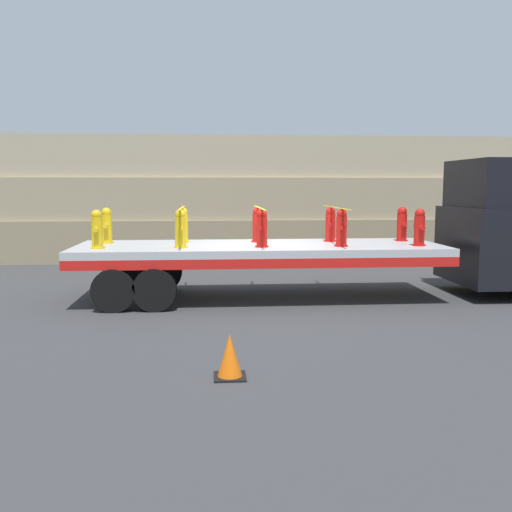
# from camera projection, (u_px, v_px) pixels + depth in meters

# --- Properties ---
(ground_plane) EXTENTS (120.00, 120.00, 0.00)m
(ground_plane) POSITION_uv_depth(u_px,v_px,m) (259.00, 298.00, 12.77)
(ground_plane) COLOR #38383A
(rock_cliff) EXTENTS (60.00, 3.30, 4.15)m
(rock_cliff) POSITION_uv_depth(u_px,v_px,m) (241.00, 198.00, 20.06)
(rock_cliff) COLOR gray
(rock_cliff) RESTS_ON ground_plane
(truck_cab) EXTENTS (2.56, 2.57, 3.08)m
(truck_cab) POSITION_uv_depth(u_px,v_px,m) (511.00, 229.00, 13.05)
(truck_cab) COLOR black
(truck_cab) RESTS_ON ground_plane
(flatbed_trailer) EXTENTS (8.03, 2.66, 1.20)m
(flatbed_trailer) POSITION_uv_depth(u_px,v_px,m) (236.00, 255.00, 12.61)
(flatbed_trailer) COLOR #B2B2B7
(flatbed_trailer) RESTS_ON ground_plane
(fire_hydrant_yellow_near_0) EXTENTS (0.29, 0.45, 0.80)m
(fire_hydrant_yellow_near_0) POSITION_uv_depth(u_px,v_px,m) (97.00, 230.00, 11.75)
(fire_hydrant_yellow_near_0) COLOR gold
(fire_hydrant_yellow_near_0) RESTS_ON flatbed_trailer
(fire_hydrant_yellow_far_0) EXTENTS (0.29, 0.45, 0.80)m
(fire_hydrant_yellow_far_0) POSITION_uv_depth(u_px,v_px,m) (107.00, 226.00, 12.86)
(fire_hydrant_yellow_far_0) COLOR gold
(fire_hydrant_yellow_far_0) RESTS_ON flatbed_trailer
(fire_hydrant_yellow_near_1) EXTENTS (0.29, 0.45, 0.80)m
(fire_hydrant_yellow_near_1) POSITION_uv_depth(u_px,v_px,m) (180.00, 229.00, 11.88)
(fire_hydrant_yellow_near_1) COLOR gold
(fire_hydrant_yellow_near_1) RESTS_ON flatbed_trailer
(fire_hydrant_yellow_far_1) EXTENTS (0.29, 0.45, 0.80)m
(fire_hydrant_yellow_far_1) POSITION_uv_depth(u_px,v_px,m) (183.00, 226.00, 13.00)
(fire_hydrant_yellow_far_1) COLOR gold
(fire_hydrant_yellow_far_1) RESTS_ON flatbed_trailer
(fire_hydrant_red_near_2) EXTENTS (0.29, 0.45, 0.80)m
(fire_hydrant_red_near_2) POSITION_uv_depth(u_px,v_px,m) (262.00, 229.00, 12.02)
(fire_hydrant_red_near_2) COLOR red
(fire_hydrant_red_near_2) RESTS_ON flatbed_trailer
(fire_hydrant_red_far_2) EXTENTS (0.29, 0.45, 0.80)m
(fire_hydrant_red_far_2) POSITION_uv_depth(u_px,v_px,m) (257.00, 225.00, 13.14)
(fire_hydrant_red_far_2) COLOR red
(fire_hydrant_red_far_2) RESTS_ON flatbed_trailer
(fire_hydrant_red_near_3) EXTENTS (0.29, 0.45, 0.80)m
(fire_hydrant_red_near_3) POSITION_uv_depth(u_px,v_px,m) (341.00, 228.00, 12.16)
(fire_hydrant_red_near_3) COLOR red
(fire_hydrant_red_near_3) RESTS_ON flatbed_trailer
(fire_hydrant_red_far_3) EXTENTS (0.29, 0.45, 0.80)m
(fire_hydrant_red_far_3) POSITION_uv_depth(u_px,v_px,m) (330.00, 225.00, 13.27)
(fire_hydrant_red_far_3) COLOR red
(fire_hydrant_red_far_3) RESTS_ON flatbed_trailer
(fire_hydrant_red_near_4) EXTENTS (0.29, 0.45, 0.80)m
(fire_hydrant_red_near_4) POSITION_uv_depth(u_px,v_px,m) (419.00, 228.00, 12.29)
(fire_hydrant_red_near_4) COLOR red
(fire_hydrant_red_near_4) RESTS_ON flatbed_trailer
(fire_hydrant_red_far_4) EXTENTS (0.29, 0.45, 0.80)m
(fire_hydrant_red_far_4) POSITION_uv_depth(u_px,v_px,m) (402.00, 224.00, 13.41)
(fire_hydrant_red_far_4) COLOR red
(fire_hydrant_red_far_4) RESTS_ON flatbed_trailer
(cargo_strap_rear) EXTENTS (0.05, 2.77, 0.01)m
(cargo_strap_rear) POSITION_uv_depth(u_px,v_px,m) (181.00, 208.00, 12.39)
(cargo_strap_rear) COLOR yellow
(cargo_strap_rear) RESTS_ON fire_hydrant_yellow_near_1
(cargo_strap_middle) EXTENTS (0.05, 2.77, 0.01)m
(cargo_strap_middle) POSITION_uv_depth(u_px,v_px,m) (260.00, 208.00, 12.53)
(cargo_strap_middle) COLOR yellow
(cargo_strap_middle) RESTS_ON fire_hydrant_red_near_2
(cargo_strap_front) EXTENTS (0.05, 2.77, 0.01)m
(cargo_strap_front) POSITION_uv_depth(u_px,v_px,m) (336.00, 208.00, 12.66)
(cargo_strap_front) COLOR yellow
(cargo_strap_front) RESTS_ON fire_hydrant_red_near_3
(traffic_cone) EXTENTS (0.42, 0.42, 0.58)m
(traffic_cone) POSITION_uv_depth(u_px,v_px,m) (230.00, 356.00, 7.41)
(traffic_cone) COLOR black
(traffic_cone) RESTS_ON ground_plane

